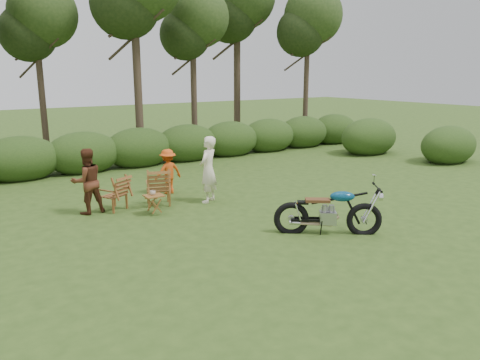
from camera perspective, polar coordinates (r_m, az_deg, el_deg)
ground at (r=10.13m, az=7.66°, el=-6.45°), size 80.00×80.00×0.00m
tree_line at (r=18.18m, az=-12.17°, el=14.19°), size 22.52×11.62×8.14m
motorcycle at (r=10.21m, az=10.55°, el=-6.39°), size 2.21×1.95×1.23m
lawn_chair_right at (r=12.32m, az=-9.86°, el=-2.98°), size 0.85×0.85×0.96m
lawn_chair_left at (r=12.11m, az=-15.06°, el=-3.52°), size 0.81×0.81×0.88m
side_table at (r=11.45m, az=-10.41°, el=-2.98°), size 0.47×0.40×0.48m
cup at (r=11.41m, az=-10.60°, el=-1.53°), size 0.14×0.14×0.11m
adult_a at (r=12.43m, az=-3.84°, el=-2.66°), size 0.76×0.70×1.75m
adult_b at (r=12.00m, az=-17.87°, el=-3.87°), size 0.82×0.66×1.60m
child at (r=13.41m, az=-8.67°, el=-1.62°), size 0.85×0.54×1.27m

